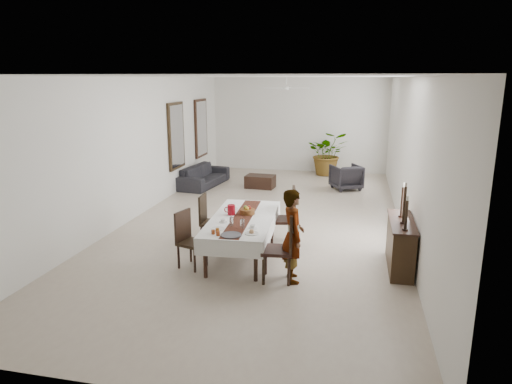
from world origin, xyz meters
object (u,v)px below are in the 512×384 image
object	(u,v)px
woman	(293,236)
sideboard_body	(400,245)
red_pitcher	(231,210)
dining_table_top	(242,219)
sofa	(204,176)

from	to	relation	value
woman	sideboard_body	world-z (taller)	woman
red_pitcher	woman	size ratio (longest dim) A/B	0.12
red_pitcher	woman	bearing A→B (deg)	-38.36
red_pitcher	sideboard_body	distance (m)	3.03
dining_table_top	sofa	world-z (taller)	dining_table_top
sideboard_body	woman	bearing A→B (deg)	-152.97
sideboard_body	red_pitcher	bearing A→B (deg)	177.37
sofa	dining_table_top	bearing A→B (deg)	-147.10
woman	sofa	world-z (taller)	woman
red_pitcher	woman	world-z (taller)	woman
sideboard_body	sofa	xyz separation A→B (m)	(-5.25, 5.19, -0.11)
dining_table_top	woman	world-z (taller)	woman
red_pitcher	sofa	size ratio (longest dim) A/B	0.09
red_pitcher	dining_table_top	bearing A→B (deg)	-27.62
dining_table_top	red_pitcher	xyz separation A→B (m)	(-0.24, 0.13, 0.13)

